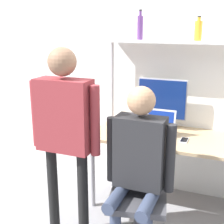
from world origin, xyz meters
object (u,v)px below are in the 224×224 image
cell_phone (184,140)px  person_standing (65,122)px  person_seated (138,159)px  monitor (162,102)px  bottle_amber (198,30)px  office_chair (138,215)px  bottle_purple (140,27)px  laptop (159,130)px

cell_phone → person_standing: (-0.85, -0.75, 0.30)m
person_seated → person_standing: size_ratio=0.83×
monitor → person_seated: bearing=-86.8°
cell_phone → bottle_amber: bearing=85.9°
monitor → cell_phone: size_ratio=3.53×
office_chair → bottle_purple: 1.80m
monitor → laptop: bearing=-80.3°
person_seated → bottle_purple: 1.42m
laptop → office_chair: laptop is taller
laptop → bottle_amber: bearing=46.5°
cell_phone → bottle_amber: bottle_amber is taller
monitor → cell_phone: monitor is taller
laptop → office_chair: size_ratio=0.31×
monitor → office_chair: size_ratio=0.56×
bottle_amber → bottle_purple: bearing=180.0°
bottle_amber → person_seated: bearing=-105.1°
person_standing → bottle_purple: 1.30m
office_chair → person_seated: bearing=-79.5°
monitor → bottle_amber: bearing=0.3°
person_standing → laptop: bearing=51.2°
office_chair → bottle_purple: bottle_purple is taller
cell_phone → person_standing: person_standing is taller
laptop → bottle_amber: (0.27, 0.28, 0.94)m
person_standing → bottle_amber: (0.87, 1.03, 0.71)m
bottle_purple → bottle_amber: bearing=0.0°
monitor → office_chair: bearing=-87.1°
monitor → bottle_amber: 0.79m
person_seated → bottle_amber: 1.39m
monitor → office_chair: 1.20m
office_chair → bottle_purple: (-0.30, 0.93, 1.52)m
laptop → person_standing: bearing=-128.8°
cell_phone → bottle_amber: size_ratio=0.66×
laptop → cell_phone: laptop is taller
monitor → person_seated: size_ratio=0.38×
laptop → cell_phone: 0.26m
person_seated → bottle_purple: (-0.31, 0.97, 0.98)m
monitor → bottle_purple: 0.79m
laptop → bottle_purple: bearing=137.0°
person_standing → bottle_purple: (0.30, 1.03, 0.74)m
laptop → person_seated: size_ratio=0.21×
office_chair → person_standing: 0.99m
monitor → person_seated: person_seated is taller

